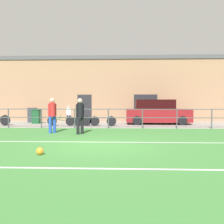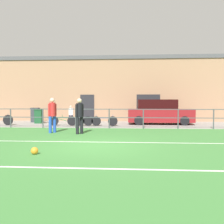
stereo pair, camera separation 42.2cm
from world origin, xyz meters
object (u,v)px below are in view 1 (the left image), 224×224
Objects in this scene: player_goalkeeper at (80,114)px; bicycle_parked_0 at (82,121)px; trash_bin_0 at (36,116)px; bicycle_parked_3 at (65,121)px; player_striker at (52,113)px; soccer_ball_match at (40,151)px; bicycle_parked_2 at (99,121)px; trash_bin_1 at (32,115)px; parked_car_red at (157,112)px; spectator_child at (69,113)px.

bicycle_parked_0 is at bearing 48.96° from player_goalkeeper.
bicycle_parked_3 is at bearing -32.21° from trash_bin_0.
trash_bin_0 is at bearing -114.20° from player_striker.
trash_bin_0 reaches higher than soccer_ball_match.
trash_bin_1 is (-5.18, 2.43, 0.22)m from bicycle_parked_2.
soccer_ball_match is 0.22× the size of trash_bin_0.
player_striker is 5.39m from soccer_ball_match.
bicycle_parked_2 is 5.73m from trash_bin_1.
parked_car_red reaches higher than trash_bin_0.
bicycle_parked_2 reaches higher than bicycle_parked_3.
player_striker is at bearing -61.95° from trash_bin_1.
trash_bin_1 is at bearing 149.52° from bicycle_parked_0.
spectator_child is 0.55× the size of bicycle_parked_3.
bicycle_parked_3 is at bearing 64.32° from player_goalkeeper.
player_striker is at bearing -105.46° from bicycle_parked_0.
player_goalkeeper is 1.62× the size of trash_bin_1.
player_goalkeeper is at bearing -67.25° from bicycle_parked_3.
trash_bin_0 is at bearing -179.83° from parked_car_red.
trash_bin_0 is (-4.02, 5.38, -0.46)m from player_goalkeeper.
soccer_ball_match is (1.06, -5.21, -0.89)m from player_striker.
trash_bin_0 is at bearing 109.48° from soccer_ball_match.
bicycle_parked_0 is 1.12m from bicycle_parked_3.
trash_bin_1 is at bearing 154.89° from bicycle_parked_2.
bicycle_parked_3 is 2.29× the size of trash_bin_0.
player_goalkeeper is at bearing -53.70° from trash_bin_1.
bicycle_parked_2 is at bearing 83.71° from soccer_ball_match.
soccer_ball_match is at bearing -82.04° from bicycle_parked_3.
trash_bin_0 is (-2.55, 5.01, -0.48)m from player_striker.
parked_car_red is (5.91, 5.03, -0.19)m from player_striker.
spectator_child is at bearing 145.66° from bicycle_parked_2.
parked_car_red is at bearing 17.25° from bicycle_parked_0.
player_striker is 0.77× the size of bicycle_parked_3.
trash_bin_1 reaches higher than bicycle_parked_2.
parked_car_red is at bearing 21.55° from bicycle_parked_2.
parked_car_red reaches higher than bicycle_parked_3.
player_striker is 6.73m from trash_bin_1.
bicycle_parked_0 is at bearing -30.48° from trash_bin_1.
bicycle_parked_3 is at bearing -180.00° from bicycle_parked_0.
bicycle_parked_2 is at bearing -171.24° from player_striker.
parked_car_red is (4.85, 10.24, 0.70)m from soccer_ball_match.
soccer_ball_match is at bearing -115.32° from parked_car_red.
bicycle_parked_3 is at bearing 180.00° from bicycle_parked_2.
soccer_ball_match is 0.05× the size of parked_car_red.
bicycle_parked_2 is at bearing -0.00° from bicycle_parked_0.
bicycle_parked_3 reaches higher than bicycle_parked_0.
bicycle_parked_2 is at bearing 33.41° from player_goalkeeper.
soccer_ball_match is (-0.40, -4.84, -0.88)m from player_goalkeeper.
bicycle_parked_2 is (1.06, -0.00, 0.01)m from bicycle_parked_0.
player_goalkeeper is 1.52m from player_striker.
bicycle_parked_2 is (0.96, 8.71, 0.23)m from soccer_ball_match.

